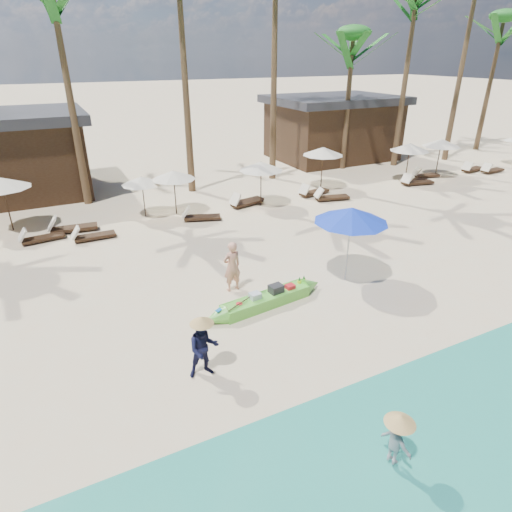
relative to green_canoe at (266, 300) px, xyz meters
name	(u,v)px	position (x,y,z in m)	size (l,w,h in m)	color
ground	(282,333)	(-0.27, -1.46, -0.20)	(240.00, 240.00, 0.00)	beige
wet_sand_strip	(418,479)	(-0.27, -6.46, -0.20)	(240.00, 4.50, 0.01)	tan
green_canoe	(266,300)	(0.00, 0.00, 0.00)	(4.66, 0.95, 0.59)	#5DC33B
tourist	(232,266)	(-0.53, 1.35, 0.64)	(0.61, 0.40, 1.69)	tan
vendor_green	(203,348)	(-2.74, -2.09, 0.56)	(0.73, 0.57, 1.51)	black
vendor_yellow	(396,441)	(-0.52, -6.05, 0.48)	(0.65, 0.37, 1.00)	gray
blue_umbrella	(351,215)	(3.19, 0.29, 2.13)	(2.39, 2.39, 2.57)	#99999E
resort_parasol_4	(1,183)	(-7.03, 10.36, 1.91)	(2.27, 2.27, 2.34)	#322214
lounger_4_left	(40,237)	(-6.01, 8.42, -0.01)	(1.76, 0.72, 0.58)	#322214
lounger_4_right	(92,235)	(-4.09, 7.70, -0.01)	(1.71, 0.54, 0.58)	#322214
resort_parasol_5	(142,181)	(-1.44, 9.55, 1.52)	(1.85, 1.85, 1.91)	#322214
lounger_5_left	(71,227)	(-4.78, 8.98, 0.02)	(2.03, 0.79, 0.67)	#322214
resort_parasol_6	(173,175)	(-0.03, 9.24, 1.69)	(2.04, 2.04, 2.10)	#322214
lounger_6_left	(199,216)	(0.66, 7.89, 0.00)	(1.82, 1.06, 0.59)	#322214
lounger_6_right	(245,201)	(3.52, 9.02, 0.01)	(1.90, 0.94, 0.62)	#322214
resort_parasol_7	(261,166)	(4.16, 8.54, 1.81)	(2.16, 2.16, 2.23)	#322214
lounger_7_left	(245,202)	(3.39, 8.78, 0.00)	(1.87, 0.94, 0.61)	#322214
lounger_7_right	(313,192)	(7.43, 8.80, 0.01)	(1.92, 0.92, 0.63)	#322214
resort_parasol_8	(323,151)	(8.64, 9.79, 1.89)	(2.25, 2.25, 2.32)	#322214
lounger_8_left	(330,197)	(7.77, 7.67, 0.01)	(1.92, 0.96, 0.62)	#322214
resort_parasol_9	(410,147)	(13.87, 8.60, 1.86)	(2.22, 2.22, 2.29)	#322214
lounger_9_left	(413,181)	(13.90, 8.04, 0.01)	(1.92, 0.91, 0.63)	#322214
lounger_9_right	(417,182)	(14.05, 7.80, 0.00)	(1.81, 0.92, 0.59)	#322214
resort_parasol_10	(441,143)	(16.48, 8.70, 1.88)	(2.24, 2.24, 2.31)	#322214
lounger_10_left	(425,175)	(15.67, 8.81, -0.01)	(1.75, 0.96, 0.57)	#322214
lounger_10_right	(472,169)	(19.53, 8.52, 0.01)	(1.89, 0.81, 0.62)	#322214
lounger_11_left	(492,170)	(20.41, 7.76, 0.00)	(1.81, 0.66, 0.60)	#322214
palm_3	(55,12)	(-3.62, 12.81, 8.38)	(2.08, 2.08, 10.52)	brown
palm_6	(352,52)	(12.57, 13.06, 6.85)	(2.08, 2.08, 8.51)	brown
palm_7	(414,16)	(16.30, 12.22, 8.79)	(2.08, 2.08, 11.08)	brown
palm_9	(500,37)	(25.94, 13.35, 7.86)	(2.08, 2.08, 9.82)	brown
pavilion_east	(333,127)	(13.73, 16.04, 2.00)	(8.80, 6.60, 4.30)	#322214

